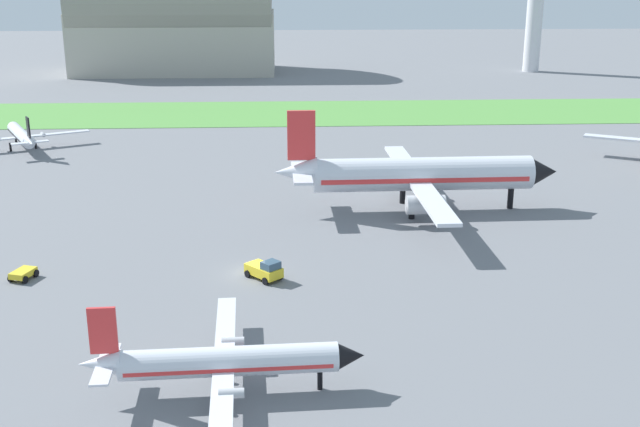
# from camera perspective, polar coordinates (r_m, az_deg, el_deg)

# --- Properties ---
(ground_plane) EXTENTS (600.00, 600.00, 0.00)m
(ground_plane) POSITION_cam_1_polar(r_m,az_deg,el_deg) (74.28, -4.99, -4.42)
(ground_plane) COLOR slate
(grass_taxiway_strip) EXTENTS (360.00, 28.00, 0.08)m
(grass_taxiway_strip) POSITION_cam_1_polar(r_m,az_deg,el_deg) (156.32, -3.95, 7.32)
(grass_taxiway_strip) COLOR #549342
(grass_taxiway_strip) RESTS_ON ground_plane
(airplane_midfield_jet) EXTENTS (33.73, 34.42, 12.17)m
(airplane_midfield_jet) POSITION_cam_1_polar(r_m,az_deg,el_deg) (92.56, 7.13, 2.82)
(airplane_midfield_jet) COLOR silver
(airplane_midfield_jet) RESTS_ON ground_plane
(airplane_taxiing_turboprop) EXTENTS (19.45, 16.92, 6.34)m
(airplane_taxiing_turboprop) POSITION_cam_1_polar(r_m,az_deg,el_deg) (132.90, -21.00, 5.38)
(airplane_taxiing_turboprop) COLOR silver
(airplane_taxiing_turboprop) RESTS_ON ground_plane
(airplane_foreground_turboprop) EXTENTS (19.20, 22.43, 6.72)m
(airplane_foreground_turboprop) POSITION_cam_1_polar(r_m,az_deg,el_deg) (53.65, -7.06, -10.67)
(airplane_foreground_turboprop) COLOR silver
(airplane_foreground_turboprop) RESTS_ON ground_plane
(baggage_cart_near_gate) EXTENTS (2.41, 2.81, 0.90)m
(baggage_cart_near_gate) POSITION_cam_1_polar(r_m,az_deg,el_deg) (77.64, -20.87, -4.12)
(baggage_cart_near_gate) COLOR yellow
(baggage_cart_near_gate) RESTS_ON ground_plane
(pushback_tug_midfield) EXTENTS (3.74, 3.88, 1.95)m
(pushback_tug_midfield) POSITION_cam_1_polar(r_m,az_deg,el_deg) (72.68, -4.05, -4.12)
(pushback_tug_midfield) COLOR yellow
(pushback_tug_midfield) RESTS_ON ground_plane
(hangar_distant) EXTENTS (53.61, 29.20, 33.53)m
(hangar_distant) POSITION_cam_1_polar(r_m,az_deg,el_deg) (221.48, -10.59, 14.05)
(hangar_distant) COLOR #B2AD9E
(hangar_distant) RESTS_ON ground_plane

